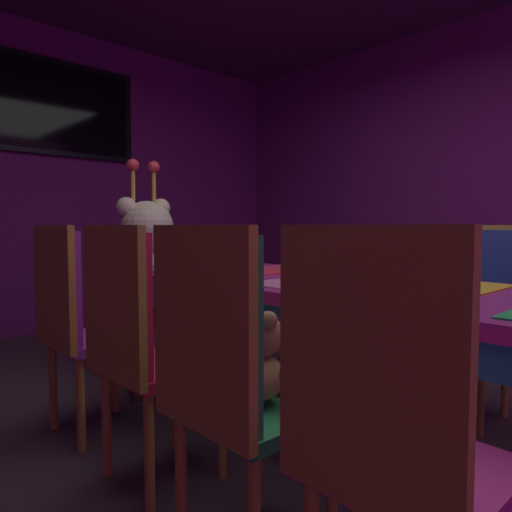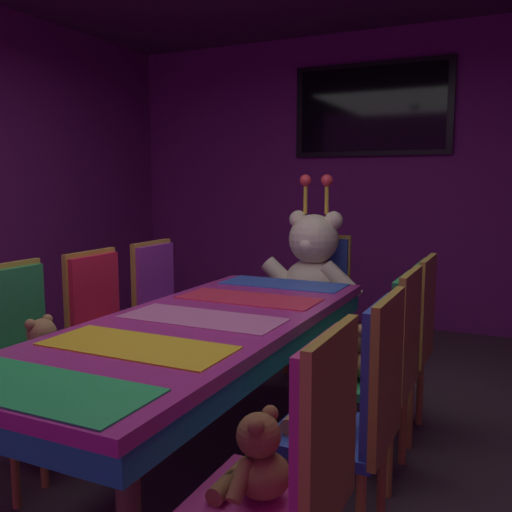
{
  "view_description": "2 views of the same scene",
  "coord_description": "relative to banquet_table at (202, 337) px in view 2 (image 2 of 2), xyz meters",
  "views": [
    {
      "loc": [
        -1.66,
        -1.28,
        0.98
      ],
      "look_at": [
        0.21,
        0.69,
        0.81
      ],
      "focal_mm": 32.95,
      "sensor_mm": 36.0,
      "label": 1
    },
    {
      "loc": [
        1.32,
        -2.2,
        1.37
      ],
      "look_at": [
        0.03,
        0.53,
        0.98
      ],
      "focal_mm": 39.31,
      "sensor_mm": 36.0,
      "label": 2
    }
  ],
  "objects": [
    {
      "name": "chair_right_1",
      "position": [
        0.85,
        -0.29,
        -0.06
      ],
      "size": [
        0.42,
        0.41,
        0.98
      ],
      "rotation": [
        0.0,
        0.0,
        3.14
      ],
      "color": "#2D47B2",
      "rests_on": "ground_plane"
    },
    {
      "name": "teddy_right_3",
      "position": [
        0.68,
        0.79,
        -0.08
      ],
      "size": [
        0.23,
        0.29,
        0.28
      ],
      "rotation": [
        0.0,
        0.0,
        3.14
      ],
      "color": "tan",
      "rests_on": "chair_right_3"
    },
    {
      "name": "banquet_table",
      "position": [
        0.0,
        0.0,
        0.0
      ],
      "size": [
        0.9,
        2.32,
        0.75
      ],
      "color": "#B22D8C",
      "rests_on": "ground_plane"
    },
    {
      "name": "chair_right_2",
      "position": [
        0.82,
        0.29,
        -0.06
      ],
      "size": [
        0.42,
        0.41,
        0.98
      ],
      "rotation": [
        0.0,
        0.0,
        3.14
      ],
      "color": "#268C4C",
      "rests_on": "ground_plane"
    },
    {
      "name": "chair_right_0",
      "position": [
        0.81,
        -0.81,
        -0.06
      ],
      "size": [
        0.42,
        0.41,
        0.98
      ],
      "rotation": [
        0.0,
        0.0,
        3.14
      ],
      "color": "#CC338C",
      "rests_on": "ground_plane"
    },
    {
      "name": "teddy_right_0",
      "position": [
        0.67,
        -0.81,
        -0.08
      ],
      "size": [
        0.22,
        0.28,
        0.26
      ],
      "rotation": [
        0.0,
        0.0,
        3.14
      ],
      "color": "brown",
      "rests_on": "chair_right_0"
    },
    {
      "name": "teddy_left_1",
      "position": [
        -0.71,
        -0.3,
        -0.08
      ],
      "size": [
        0.23,
        0.3,
        0.28
      ],
      "color": "#9E7247",
      "rests_on": "chair_left_1"
    },
    {
      "name": "king_teddy_bear",
      "position": [
        0.0,
        1.53,
        0.11
      ],
      "size": [
        0.75,
        0.58,
        0.97
      ],
      "rotation": [
        0.0,
        0.0,
        -1.57
      ],
      "color": "beige",
      "rests_on": "throne_chair"
    },
    {
      "name": "chair_left_3",
      "position": [
        -0.81,
        0.84,
        -0.06
      ],
      "size": [
        0.42,
        0.41,
        0.98
      ],
      "color": "purple",
      "rests_on": "ground_plane"
    },
    {
      "name": "ground_plane",
      "position": [
        0.0,
        -0.0,
        -0.65
      ],
      "size": [
        7.9,
        7.9,
        0.0
      ],
      "primitive_type": "plane",
      "color": "#3F2D38"
    },
    {
      "name": "throne_chair",
      "position": [
        0.0,
        1.7,
        -0.06
      ],
      "size": [
        0.41,
        0.42,
        0.98
      ],
      "rotation": [
        0.0,
        0.0,
        -1.57
      ],
      "color": "#2D47B2",
      "rests_on": "ground_plane"
    },
    {
      "name": "wall_tv",
      "position": [
        0.0,
        3.11,
        1.4
      ],
      "size": [
        1.48,
        0.06,
        0.86
      ],
      "color": "black"
    },
    {
      "name": "chair_left_2",
      "position": [
        -0.82,
        0.26,
        -0.06
      ],
      "size": [
        0.42,
        0.41,
        0.98
      ],
      "color": "red",
      "rests_on": "ground_plane"
    },
    {
      "name": "teddy_right_2",
      "position": [
        0.68,
        0.29,
        -0.08
      ],
      "size": [
        0.22,
        0.28,
        0.27
      ],
      "rotation": [
        0.0,
        0.0,
        3.14
      ],
      "color": "olive",
      "rests_on": "chair_right_2"
    },
    {
      "name": "teddy_right_1",
      "position": [
        0.71,
        -0.29,
        -0.06
      ],
      "size": [
        0.25,
        0.32,
        0.31
      ],
      "rotation": [
        0.0,
        0.0,
        3.14
      ],
      "color": "#9E7247",
      "rests_on": "chair_right_1"
    },
    {
      "name": "chair_right_3",
      "position": [
        0.82,
        0.79,
        -0.06
      ],
      "size": [
        0.42,
        0.41,
        0.98
      ],
      "rotation": [
        0.0,
        0.0,
        3.14
      ],
      "color": "#268C4C",
      "rests_on": "ground_plane"
    },
    {
      "name": "chair_left_1",
      "position": [
        -0.85,
        -0.3,
        -0.06
      ],
      "size": [
        0.42,
        0.41,
        0.98
      ],
      "color": "#268C4C",
      "rests_on": "ground_plane"
    },
    {
      "name": "wall_back",
      "position": [
        0.0,
        3.2,
        0.75
      ],
      "size": [
        5.2,
        0.12,
        2.8
      ],
      "primitive_type": "cube",
      "color": "#721E72",
      "rests_on": "ground_plane"
    }
  ]
}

